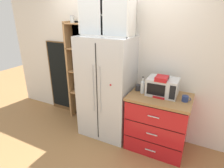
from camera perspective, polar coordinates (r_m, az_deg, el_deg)
ground_plane at (r=3.57m, az=-1.71°, el=-14.30°), size 10.66×10.66×0.00m
wall_back_cream at (r=3.35m, az=1.35°, el=7.47°), size 4.97×0.10×2.55m
refrigerator at (r=3.17m, az=-1.61°, el=-1.16°), size 0.86×0.66×1.73m
pantry_shelf_column at (r=3.69m, az=-9.36°, el=4.29°), size 0.51×0.26×2.03m
counter_cabinet at (r=3.08m, az=13.82°, el=-11.17°), size 0.91×0.67×0.91m
microwave at (r=2.86m, az=15.24°, el=-0.80°), size 0.44×0.33×0.26m
coffee_maker at (r=2.81m, az=14.92°, el=-0.58°), size 0.17×0.20×0.31m
mug_charcoal at (r=2.97m, az=8.05°, el=-1.10°), size 0.12×0.08×0.09m
mug_navy at (r=2.78m, az=21.55°, el=-4.20°), size 0.12×0.09×0.08m
bottle_clear at (r=2.86m, az=9.37°, el=-0.62°), size 0.06×0.06×0.26m
bottle_amber at (r=2.77m, az=14.59°, el=-1.54°), size 0.06×0.06×0.29m
upper_cabinet at (r=2.97m, az=-1.40°, el=20.42°), size 0.82×0.32×0.60m
chalkboard_menu at (r=4.14m, az=-15.40°, el=2.04°), size 0.60×0.04×1.52m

